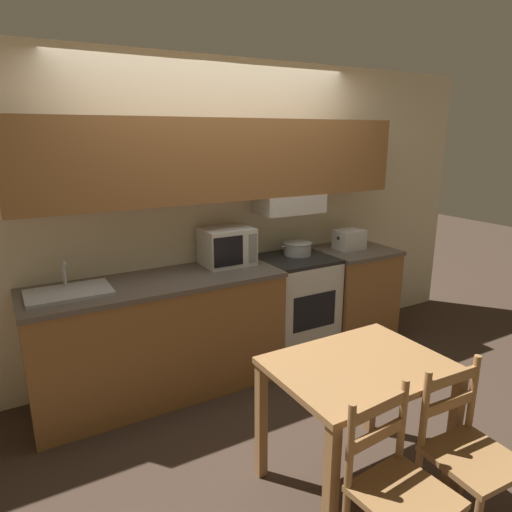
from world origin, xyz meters
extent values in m
plane|color=#3D2D23|center=(0.00, 0.00, 0.00)|extent=(16.00, 16.00, 0.00)
cube|color=beige|center=(0.00, 0.03, 1.27)|extent=(5.57, 0.05, 2.55)
cube|color=#936033|center=(0.00, -0.16, 1.76)|extent=(3.17, 0.32, 0.62)
cube|color=silver|center=(0.61, -0.16, 1.37)|extent=(0.58, 0.34, 0.16)
cube|color=#936033|center=(-0.65, -0.31, 0.44)|extent=(1.87, 0.63, 0.88)
cube|color=brown|center=(-0.65, -0.31, 0.89)|extent=(1.89, 0.65, 0.04)
cube|color=#936033|center=(1.26, -0.31, 0.44)|extent=(0.66, 0.63, 0.88)
cube|color=brown|center=(1.26, -0.31, 0.89)|extent=(0.68, 0.65, 0.04)
cube|color=silver|center=(0.61, -0.29, 0.44)|extent=(0.61, 0.58, 0.88)
cube|color=black|center=(0.61, -0.29, 0.90)|extent=(0.61, 0.58, 0.03)
cube|color=black|center=(0.61, -0.59, 0.51)|extent=(0.43, 0.01, 0.31)
cylinder|color=black|center=(0.47, -0.41, 0.91)|extent=(0.09, 0.09, 0.01)
cylinder|color=black|center=(0.75, -0.41, 0.91)|extent=(0.09, 0.09, 0.01)
cylinder|color=black|center=(0.47, -0.17, 0.91)|extent=(0.09, 0.09, 0.01)
cylinder|color=black|center=(0.75, -0.17, 0.91)|extent=(0.09, 0.09, 0.01)
cylinder|color=#B7BABF|center=(0.67, -0.23, 0.97)|extent=(0.25, 0.25, 0.12)
torus|color=#B7BABF|center=(0.67, -0.23, 1.02)|extent=(0.26, 0.26, 0.01)
cylinder|color=#B7BABF|center=(0.53, -0.23, 1.00)|extent=(0.05, 0.01, 0.01)
cylinder|color=#B7BABF|center=(0.81, -0.23, 1.00)|extent=(0.05, 0.01, 0.01)
cube|color=silver|center=(-0.01, -0.19, 1.06)|extent=(0.41, 0.32, 0.30)
cube|color=black|center=(-0.07, -0.35, 1.06)|extent=(0.25, 0.01, 0.24)
cube|color=gray|center=(0.14, -0.35, 1.06)|extent=(0.07, 0.01, 0.24)
cube|color=silver|center=(1.21, -0.29, 1.00)|extent=(0.26, 0.20, 0.18)
cube|color=black|center=(1.08, -0.29, 1.03)|extent=(0.01, 0.02, 0.02)
cube|color=black|center=(1.12, -0.29, 1.09)|extent=(0.04, 0.14, 0.01)
cube|color=black|center=(1.18, -0.29, 1.09)|extent=(0.04, 0.14, 0.01)
cube|color=black|center=(1.24, -0.29, 1.09)|extent=(0.04, 0.14, 0.01)
cube|color=black|center=(1.30, -0.29, 1.09)|extent=(0.04, 0.14, 0.01)
cube|color=#B7BABF|center=(-1.26, -0.31, 0.92)|extent=(0.55, 0.36, 0.02)
cube|color=#4C4F54|center=(-1.26, -0.33, 0.93)|extent=(0.47, 0.27, 0.01)
cylinder|color=#B7BABF|center=(-1.26, -0.18, 1.03)|extent=(0.02, 0.02, 0.18)
cylinder|color=#B7BABF|center=(-1.26, -0.24, 1.12)|extent=(0.02, 0.12, 0.02)
cube|color=#9E7042|center=(-0.02, -1.81, 0.74)|extent=(0.93, 0.71, 0.04)
cube|color=#9E7042|center=(-0.45, -2.12, 0.36)|extent=(0.06, 0.06, 0.72)
cube|color=#9E7042|center=(0.41, -2.12, 0.36)|extent=(0.06, 0.06, 0.72)
cube|color=#9E7042|center=(-0.45, -1.49, 0.36)|extent=(0.06, 0.06, 0.72)
cube|color=#9E7042|center=(0.41, -1.49, 0.36)|extent=(0.06, 0.06, 0.72)
cube|color=#9E7042|center=(-0.24, -2.36, 0.44)|extent=(0.41, 0.41, 0.03)
cylinder|color=#9E7042|center=(-0.42, -2.20, 0.67)|extent=(0.04, 0.04, 0.41)
cylinder|color=#9E7042|center=(-0.08, -2.18, 0.67)|extent=(0.04, 0.04, 0.41)
cube|color=#9E7042|center=(-0.25, -2.19, 0.79)|extent=(0.34, 0.05, 0.06)
cube|color=#9E7042|center=(-0.25, -2.19, 0.64)|extent=(0.34, 0.05, 0.06)
cylinder|color=#9E7042|center=(-0.08, -2.18, 0.21)|extent=(0.04, 0.04, 0.43)
cube|color=#9E7042|center=(0.24, -2.36, 0.44)|extent=(0.40, 0.40, 0.03)
cylinder|color=#9E7042|center=(0.07, -2.18, 0.67)|extent=(0.04, 0.04, 0.41)
cylinder|color=#9E7042|center=(0.42, -2.19, 0.67)|extent=(0.04, 0.04, 0.41)
cube|color=#9E7042|center=(0.24, -2.19, 0.79)|extent=(0.34, 0.04, 0.06)
cube|color=#9E7042|center=(0.24, -2.19, 0.64)|extent=(0.34, 0.04, 0.06)
cylinder|color=#9E7042|center=(0.07, -2.18, 0.21)|extent=(0.04, 0.04, 0.43)
cylinder|color=#9E7042|center=(0.42, -2.19, 0.21)|extent=(0.04, 0.04, 0.43)
camera|label=1|loc=(-1.61, -3.46, 1.96)|focal=32.00mm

